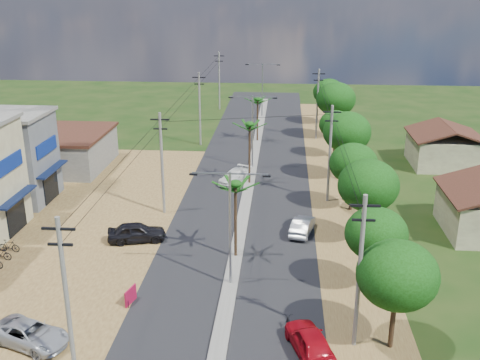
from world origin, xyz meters
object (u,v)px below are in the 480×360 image
object	(u,v)px
moto_rider_east	(288,326)
roadside_sign	(131,296)
car_parked_dark	(137,232)
car_white_far	(235,177)
car_parked_silver	(30,335)
car_silver_mid	(302,226)
car_red_near	(310,342)

from	to	relation	value
moto_rider_east	roadside_sign	xyz separation A→B (m)	(-9.89, 2.34, 0.09)
car_parked_dark	moto_rider_east	size ratio (longest dim) A/B	2.58
car_white_far	moto_rider_east	bearing A→B (deg)	-54.37
car_parked_silver	car_silver_mid	bearing A→B (deg)	-23.76
car_red_near	car_parked_dark	bearing A→B (deg)	-63.18
car_parked_silver	car_parked_dark	distance (m)	13.77
car_white_far	moto_rider_east	size ratio (longest dim) A/B	2.62
car_white_far	car_parked_silver	bearing A→B (deg)	-84.28
car_white_far	car_parked_dark	size ratio (longest dim) A/B	1.01
moto_rider_east	car_silver_mid	bearing A→B (deg)	-99.31
car_white_far	moto_rider_east	distance (m)	25.95
car_white_far	roadside_sign	bearing A→B (deg)	-77.40
car_silver_mid	car_white_far	bearing A→B (deg)	-47.61
car_parked_dark	roadside_sign	size ratio (longest dim) A/B	3.43
moto_rider_east	car_red_near	bearing A→B (deg)	117.23
car_red_near	car_white_far	xyz separation A→B (m)	(-6.50, 27.27, -0.10)
car_parked_dark	car_parked_silver	bearing A→B (deg)	155.56
car_silver_mid	car_white_far	distance (m)	13.36
car_red_near	car_silver_mid	size ratio (longest dim) A/B	1.10
car_parked_silver	roadside_sign	distance (m)	6.43
car_white_far	roadside_sign	world-z (taller)	car_white_far
car_white_far	moto_rider_east	xyz separation A→B (m)	(5.34, -25.39, -0.20)
car_parked_silver	roadside_sign	world-z (taller)	car_parked_silver
car_white_far	car_parked_silver	size ratio (longest dim) A/B	0.97
car_parked_dark	moto_rider_east	bearing A→B (deg)	-147.32
car_red_near	car_silver_mid	distance (m)	15.61
roadside_sign	car_white_far	bearing A→B (deg)	93.55
car_red_near	car_silver_mid	bearing A→B (deg)	-107.77
car_white_far	car_parked_dark	bearing A→B (deg)	-90.70
car_parked_dark	car_silver_mid	bearing A→B (deg)	-92.78
car_parked_silver	roadside_sign	bearing A→B (deg)	-23.68
car_parked_silver	car_red_near	bearing A→B (deg)	-68.18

